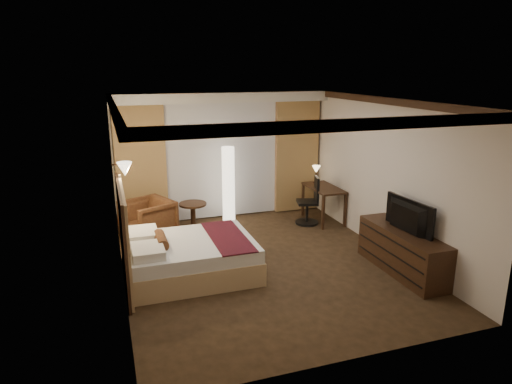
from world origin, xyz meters
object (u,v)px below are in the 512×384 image
object	(u,v)px
desk	(323,204)
floor_lamp	(228,186)
bed	(192,258)
dresser	(402,251)
office_chair	(307,200)
armchair	(148,218)
side_table	(193,218)
television	(404,213)

from	to	relation	value
desk	floor_lamp	bearing A→B (deg)	165.77
floor_lamp	bed	bearing A→B (deg)	-118.77
dresser	floor_lamp	bearing A→B (deg)	122.17
floor_lamp	office_chair	distance (m)	1.67
office_chair	armchair	bearing A→B (deg)	-166.17
floor_lamp	desk	xyz separation A→B (m)	(1.95, -0.49, -0.45)
bed	desk	distance (m)	3.60
floor_lamp	office_chair	xyz separation A→B (m)	(1.55, -0.54, -0.32)
bed	side_table	bearing A→B (deg)	78.25
office_chair	dresser	distance (m)	2.67
armchair	desk	bearing A→B (deg)	64.23
bed	office_chair	distance (m)	3.23
dresser	television	world-z (taller)	television
floor_lamp	side_table	bearing A→B (deg)	-160.70
armchair	dresser	size ratio (longest dim) A/B	0.48
office_chair	television	xyz separation A→B (m)	(0.42, -2.63, 0.50)
side_table	floor_lamp	xyz separation A→B (m)	(0.81, 0.28, 0.52)
floor_lamp	dresser	world-z (taller)	floor_lamp
armchair	television	world-z (taller)	television
dresser	bed	bearing A→B (deg)	163.27
dresser	television	distance (m)	0.65
desk	television	distance (m)	2.75
desk	office_chair	xyz separation A→B (m)	(-0.40, -0.05, 0.13)
side_table	floor_lamp	size ratio (longest dim) A/B	0.37
desk	television	size ratio (longest dim) A/B	1.03
side_table	office_chair	distance (m)	2.38
bed	television	size ratio (longest dim) A/B	1.87
bed	side_table	world-z (taller)	side_table
armchair	floor_lamp	xyz separation A→B (m)	(1.71, 0.42, 0.39)
floor_lamp	desk	bearing A→B (deg)	-14.23
armchair	desk	world-z (taller)	armchair
floor_lamp	office_chair	bearing A→B (deg)	-19.34
side_table	dresser	xyz separation A→B (m)	(2.81, -2.89, 0.05)
dresser	office_chair	bearing A→B (deg)	99.66
side_table	dresser	distance (m)	4.03
floor_lamp	television	bearing A→B (deg)	-58.22
dresser	television	xyz separation A→B (m)	(-0.03, 0.00, 0.65)
television	bed	bearing A→B (deg)	69.32
side_table	desk	xyz separation A→B (m)	(2.76, -0.21, 0.07)
office_chair	side_table	bearing A→B (deg)	-170.27
side_table	office_chair	bearing A→B (deg)	-6.26
side_table	desk	size ratio (longest dim) A/B	0.55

